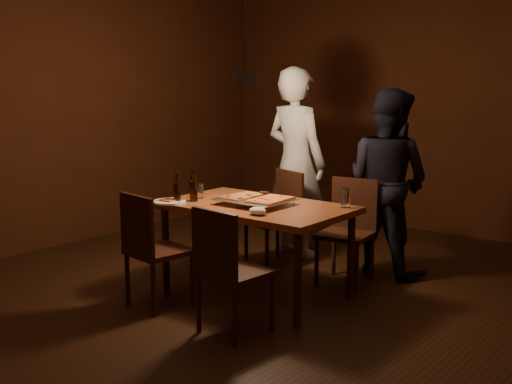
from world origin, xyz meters
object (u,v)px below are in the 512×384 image
Objects in this scene: pizza_tray at (255,202)px; diner_white at (296,163)px; chair_far_left at (280,209)px; chair_near_left at (149,240)px; diner_dark at (388,182)px; chair_far_right at (349,221)px; beer_bottle_a at (177,188)px; pendant_lamp at (245,77)px; plate_slice at (169,202)px; beer_bottle_b at (194,186)px; dining_table at (256,213)px; chair_near_right at (226,260)px.

diner_white is at bearing 105.90° from pizza_tray.
chair_far_left is 1.55m from chair_near_left.
diner_dark is (0.89, 0.42, 0.29)m from chair_far_left.
chair_near_left is at bearing 52.84° from chair_far_right.
pendant_lamp reaches higher than beer_bottle_a.
diner_dark is at bearing 61.80° from pizza_tray.
plate_slice is (-0.16, 0.36, 0.22)m from chair_near_left.
pizza_tray is 0.33× the size of diner_dark.
chair_far_left is 1.02m from diner_dark.
beer_bottle_b is 0.14× the size of diner_white.
beer_bottle_a is 0.14× the size of diner_dark.
chair_far_right is 0.54m from diner_dark.
chair_far_left reaches higher than dining_table.
beer_bottle_b is 0.91× the size of plate_slice.
chair_far_right is 1.58m from chair_near_right.
pendant_lamp reaches higher than plate_slice.
chair_far_left is at bearing -9.71° from chair_far_right.
dining_table is at bearing 33.28° from plate_slice.
beer_bottle_a is at bearing -148.01° from dining_table.
diner_white is 1.69× the size of pendant_lamp.
beer_bottle_a is at bearing 91.56° from diner_white.
chair_far_left is 2.30× the size of beer_bottle_a.
chair_near_left is 0.46m from plate_slice.
beer_bottle_a reaches higher than chair_near_left.
pizza_tray is 2.37× the size of beer_bottle_a.
dining_table is at bearing 53.67° from chair_far_right.
beer_bottle_a is at bearing 114.04° from chair_near_left.
beer_bottle_b is at bearing 103.84° from chair_near_left.
chair_near_left is 2.21m from diner_dark.
pendant_lamp is at bearing 70.11° from diner_dark.
diner_dark is (1.03, 1.43, -0.05)m from beer_bottle_b.
plate_slice is (-0.60, -0.39, 0.08)m from dining_table.
pizza_tray is at bearing 121.16° from chair_near_right.
pendant_lamp reaches higher than chair_far_right.
pizza_tray is at bearing 0.38° from pendant_lamp.
chair_near_left is at bearing -178.38° from chair_near_right.
dining_table is 0.88m from chair_near_left.
diner_dark reaches higher than dining_table.
chair_near_left reaches higher than pizza_tray.
beer_bottle_b is at bearing -152.48° from pendant_lamp.
chair_far_left reaches higher than plate_slice.
beer_bottle_a is 1.05m from pendant_lamp.
diner_dark is at bearing 62.47° from pendant_lamp.
beer_bottle_a is at bearing -153.44° from pizza_tray.
plate_slice is (-0.25, -1.18, 0.22)m from chair_far_left.
beer_bottle_a reaches higher than chair_far_right.
pizza_tray is (0.34, -0.81, 0.24)m from chair_far_left.
beer_bottle_a is 0.13m from plate_slice.
beer_bottle_b is (-0.90, -0.99, 0.34)m from chair_far_right.
diner_white is (-0.44, 1.18, 0.25)m from dining_table.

